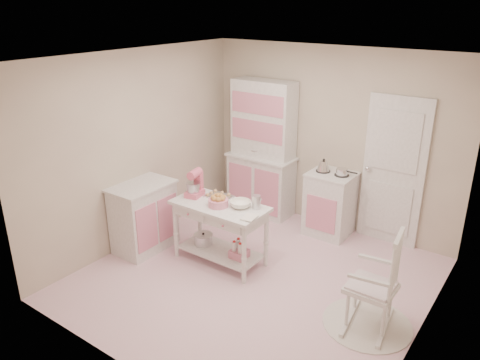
# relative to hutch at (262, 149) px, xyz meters

# --- Properties ---
(room_shell) EXTENTS (3.84, 3.84, 2.62)m
(room_shell) POSITION_rel_hutch_xyz_m (1.00, -1.66, 0.61)
(room_shell) COLOR pink
(room_shell) RESTS_ON ground
(door) EXTENTS (0.82, 0.05, 2.04)m
(door) POSITION_rel_hutch_xyz_m (1.95, 0.21, -0.02)
(door) COLOR white
(door) RESTS_ON ground
(hutch) EXTENTS (1.06, 0.50, 2.08)m
(hutch) POSITION_rel_hutch_xyz_m (0.00, 0.00, 0.00)
(hutch) COLOR white
(hutch) RESTS_ON ground
(stove) EXTENTS (0.62, 0.57, 0.92)m
(stove) POSITION_rel_hutch_xyz_m (1.20, -0.05, -0.58)
(stove) COLOR white
(stove) RESTS_ON ground
(base_cabinet) EXTENTS (0.54, 0.84, 0.92)m
(base_cabinet) POSITION_rel_hutch_xyz_m (-0.63, -1.89, -0.58)
(base_cabinet) COLOR white
(base_cabinet) RESTS_ON ground
(lace_rug) EXTENTS (0.92, 0.92, 0.01)m
(lace_rug) POSITION_rel_hutch_xyz_m (2.43, -1.69, -1.03)
(lace_rug) COLOR white
(lace_rug) RESTS_ON ground
(rocking_chair) EXTENTS (0.57, 0.78, 1.10)m
(rocking_chair) POSITION_rel_hutch_xyz_m (2.43, -1.69, -0.49)
(rocking_chair) COLOR white
(rocking_chair) RESTS_ON ground
(work_table) EXTENTS (1.20, 0.60, 0.80)m
(work_table) POSITION_rel_hutch_xyz_m (0.41, -1.58, -0.64)
(work_table) COLOR white
(work_table) RESTS_ON ground
(stand_mixer) EXTENTS (0.25, 0.31, 0.34)m
(stand_mixer) POSITION_rel_hutch_xyz_m (-0.01, -1.56, -0.07)
(stand_mixer) COLOR #E4607C
(stand_mixer) RESTS_ON work_table
(cookie_tray) EXTENTS (0.34, 0.24, 0.02)m
(cookie_tray) POSITION_rel_hutch_xyz_m (0.26, -1.40, -0.23)
(cookie_tray) COLOR silver
(cookie_tray) RESTS_ON work_table
(bread_basket) EXTENTS (0.25, 0.25, 0.09)m
(bread_basket) POSITION_rel_hutch_xyz_m (0.43, -1.63, -0.19)
(bread_basket) COLOR pink
(bread_basket) RESTS_ON work_table
(mixing_bowl) EXTENTS (0.26, 0.26, 0.08)m
(mixing_bowl) POSITION_rel_hutch_xyz_m (0.67, -1.50, -0.20)
(mixing_bowl) COLOR white
(mixing_bowl) RESTS_ON work_table
(metal_pitcher) EXTENTS (0.10, 0.10, 0.17)m
(metal_pitcher) POSITION_rel_hutch_xyz_m (0.85, -1.42, -0.16)
(metal_pitcher) COLOR silver
(metal_pitcher) RESTS_ON work_table
(recipe_book) EXTENTS (0.17, 0.22, 0.02)m
(recipe_book) POSITION_rel_hutch_xyz_m (0.86, -1.70, -0.23)
(recipe_book) COLOR white
(recipe_book) RESTS_ON work_table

